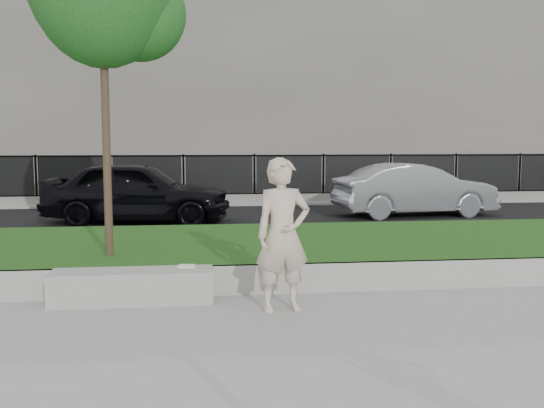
{
  "coord_description": "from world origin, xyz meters",
  "views": [
    {
      "loc": [
        -0.07,
        -6.89,
        2.06
      ],
      "look_at": [
        0.88,
        1.2,
        1.2
      ],
      "focal_mm": 40.0,
      "sensor_mm": 36.0,
      "label": 1
    }
  ],
  "objects": [
    {
      "name": "ground",
      "position": [
        0.0,
        0.0,
        0.0
      ],
      "size": [
        90.0,
        90.0,
        0.0
      ],
      "primitive_type": "plane",
      "color": "gray",
      "rests_on": "ground"
    },
    {
      "name": "grass_bank",
      "position": [
        0.0,
        3.0,
        0.2
      ],
      "size": [
        34.0,
        4.0,
        0.4
      ],
      "primitive_type": "cube",
      "color": "#0F340D",
      "rests_on": "ground"
    },
    {
      "name": "grass_kerb",
      "position": [
        0.0,
        1.04,
        0.2
      ],
      "size": [
        34.0,
        0.08,
        0.4
      ],
      "primitive_type": "cube",
      "color": "gray",
      "rests_on": "ground"
    },
    {
      "name": "street",
      "position": [
        0.0,
        8.5,
        0.02
      ],
      "size": [
        34.0,
        7.0,
        0.04
      ],
      "primitive_type": "cube",
      "color": "black",
      "rests_on": "ground"
    },
    {
      "name": "far_pavement",
      "position": [
        0.0,
        13.0,
        0.06
      ],
      "size": [
        34.0,
        3.0,
        0.12
      ],
      "primitive_type": "cube",
      "color": "gray",
      "rests_on": "ground"
    },
    {
      "name": "iron_fence",
      "position": [
        0.0,
        12.0,
        0.54
      ],
      "size": [
        32.0,
        0.3,
        1.5
      ],
      "color": "slate",
      "rests_on": "far_pavement"
    },
    {
      "name": "building_facade",
      "position": [
        0.0,
        20.0,
        5.0
      ],
      "size": [
        34.0,
        10.0,
        10.0
      ],
      "primitive_type": "cube",
      "color": "#625E56",
      "rests_on": "ground"
    },
    {
      "name": "stone_bench",
      "position": [
        -0.95,
        0.8,
        0.21
      ],
      "size": [
        2.03,
        0.51,
        0.42
      ],
      "primitive_type": "cube",
      "color": "gray",
      "rests_on": "ground"
    },
    {
      "name": "man",
      "position": [
        0.9,
        0.22,
        0.93
      ],
      "size": [
        0.75,
        0.57,
        1.85
      ],
      "primitive_type": "imported",
      "rotation": [
        0.0,
        0.0,
        0.2
      ],
      "color": "beige",
      "rests_on": "ground"
    },
    {
      "name": "book",
      "position": [
        -0.27,
        0.92,
        0.43
      ],
      "size": [
        0.24,
        0.19,
        0.02
      ],
      "primitive_type": "cube",
      "rotation": [
        0.0,
        0.0,
        -0.17
      ],
      "color": "white",
      "rests_on": "stone_bench"
    },
    {
      "name": "car_dark",
      "position": [
        -1.61,
        8.06,
        0.8
      ],
      "size": [
        4.7,
        2.48,
        1.52
      ],
      "primitive_type": "imported",
      "rotation": [
        0.0,
        0.0,
        1.41
      ],
      "color": "black",
      "rests_on": "street"
    },
    {
      "name": "car_silver",
      "position": [
        5.58,
        8.6,
        0.74
      ],
      "size": [
        4.36,
        1.91,
        1.39
      ],
      "primitive_type": "imported",
      "rotation": [
        0.0,
        0.0,
        1.68
      ],
      "color": "#93949B",
      "rests_on": "street"
    }
  ]
}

